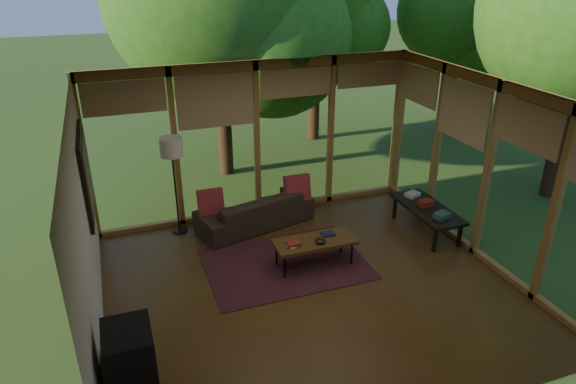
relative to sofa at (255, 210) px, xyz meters
name	(u,v)px	position (x,y,z in m)	size (l,w,h in m)	color
floor	(310,287)	(0.21, -2.00, -0.29)	(5.50, 5.50, 0.00)	brown
ceiling	(315,97)	(0.21, -2.00, 2.41)	(5.50, 5.50, 0.00)	silver
wall_left	(86,236)	(-2.54, -2.00, 1.06)	(0.04, 5.00, 2.70)	silver
wall_front	(421,317)	(0.21, -4.50, 1.06)	(5.50, 0.04, 2.70)	silver
window_wall_back	(257,140)	(0.21, 0.50, 1.06)	(5.50, 0.12, 2.70)	#A47033
window_wall_right	(487,172)	(2.96, -2.00, 1.06)	(0.12, 5.00, 2.70)	#A47033
exterior_lawn	(447,100)	(8.21, 6.00, -0.30)	(40.00, 40.00, 0.00)	#355720
tree_far	(452,12)	(5.93, 3.27, 2.70)	(2.59, 2.59, 4.30)	#392514
rug	(286,264)	(0.08, -1.33, -0.28)	(2.35, 1.67, 0.01)	maroon
sofa	(255,210)	(0.00, 0.00, 0.00)	(1.96, 0.77, 0.57)	#35281A
pillow_left	(211,202)	(-0.75, -0.05, 0.30)	(0.41, 0.14, 0.41)	maroon
pillow_right	(297,188)	(0.75, -0.05, 0.31)	(0.44, 0.15, 0.44)	maroon
ct_book_lower	(293,245)	(0.13, -1.54, 0.15)	(0.18, 0.14, 0.03)	beige
ct_book_upper	(293,243)	(0.13, -1.54, 0.18)	(0.19, 0.15, 0.03)	maroon
ct_book_side	(328,234)	(0.73, -1.41, 0.15)	(0.20, 0.15, 0.03)	#161A32
ct_bowl	(320,241)	(0.53, -1.59, 0.17)	(0.16, 0.16, 0.07)	black
television	(129,352)	(-2.24, -3.49, 0.56)	(0.45, 0.55, 0.50)	black
console_book_a	(442,215)	(2.61, -1.57, 0.21)	(0.24, 0.17, 0.09)	#305549
console_book_b	(426,203)	(2.61, -1.12, 0.22)	(0.23, 0.16, 0.10)	maroon
console_book_c	(413,194)	(2.61, -0.72, 0.20)	(0.24, 0.17, 0.07)	beige
floor_lamp	(172,153)	(-1.25, 0.24, 1.12)	(0.36, 0.36, 1.65)	black
coffee_table	(314,242)	(0.48, -1.49, 0.10)	(1.20, 0.50, 0.43)	brown
side_console	(427,210)	(2.61, -1.17, 0.12)	(0.60, 1.40, 0.46)	black
wall_painting	(86,174)	(-2.50, -0.60, 1.26)	(0.06, 1.35, 1.15)	black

